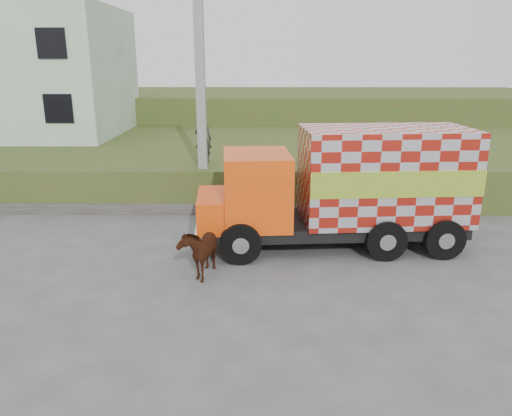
{
  "coord_description": "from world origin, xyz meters",
  "views": [
    {
      "loc": [
        0.95,
        -12.15,
        5.07
      ],
      "look_at": [
        0.85,
        0.48,
        1.3
      ],
      "focal_mm": 35.0,
      "sensor_mm": 36.0,
      "label": 1
    }
  ],
  "objects_px": {
    "cow": "(200,250)",
    "cargo_truck": "(348,187)",
    "pedestrian": "(203,139)",
    "utility_pole": "(201,91)"
  },
  "relations": [
    {
      "from": "utility_pole",
      "to": "cow",
      "type": "relative_size",
      "value": 5.31
    },
    {
      "from": "cow",
      "to": "pedestrian",
      "type": "height_order",
      "value": "pedestrian"
    },
    {
      "from": "utility_pole",
      "to": "cargo_truck",
      "type": "xyz_separation_m",
      "value": [
        4.37,
        -3.42,
        -2.37
      ]
    },
    {
      "from": "cargo_truck",
      "to": "utility_pole",
      "type": "bearing_deg",
      "value": 137.81
    },
    {
      "from": "cargo_truck",
      "to": "pedestrian",
      "type": "xyz_separation_m",
      "value": [
        -4.46,
        4.48,
        0.61
      ]
    },
    {
      "from": "utility_pole",
      "to": "pedestrian",
      "type": "height_order",
      "value": "utility_pole"
    },
    {
      "from": "cargo_truck",
      "to": "pedestrian",
      "type": "relative_size",
      "value": 4.62
    },
    {
      "from": "utility_pole",
      "to": "pedestrian",
      "type": "bearing_deg",
      "value": 94.71
    },
    {
      "from": "cow",
      "to": "cargo_truck",
      "type": "bearing_deg",
      "value": 37.86
    },
    {
      "from": "cow",
      "to": "pedestrian",
      "type": "bearing_deg",
      "value": 105.52
    }
  ]
}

